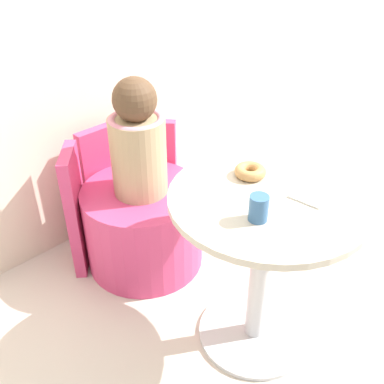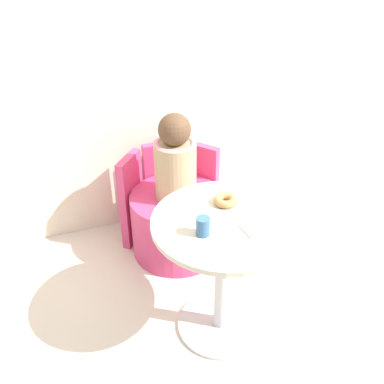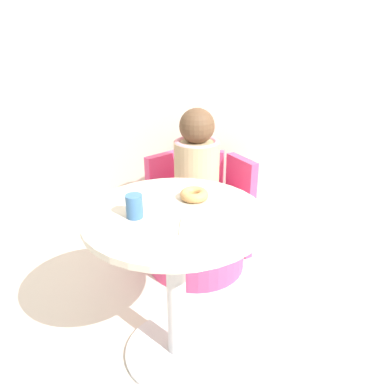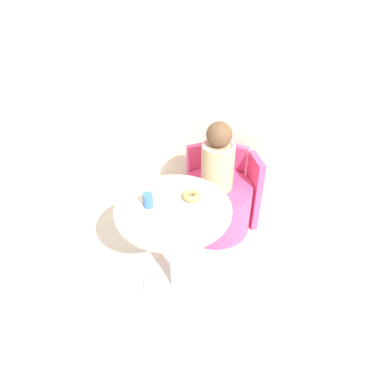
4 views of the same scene
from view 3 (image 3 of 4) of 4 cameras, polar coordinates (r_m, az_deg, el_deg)
name	(u,v)px [view 3 (image 3 of 4)]	position (r m, az deg, el deg)	size (l,w,h in m)	color
ground_plane	(197,360)	(1.76, 0.77, -24.21)	(12.00, 12.00, 0.00)	beige
back_wall	(229,46)	(2.29, 5.61, 21.25)	(6.00, 0.06, 2.40)	beige
round_table	(176,260)	(1.47, -2.53, -10.38)	(0.68, 0.68, 0.69)	silver
tub_chair	(196,234)	(2.18, 0.67, -6.42)	(0.56, 0.56, 0.41)	#D13D70
booth_backrest	(202,201)	(2.34, 1.57, -1.37)	(0.66, 0.24, 0.61)	#D13D70
child_figure	(197,161)	(1.99, 0.73, 4.69)	(0.24, 0.24, 0.53)	tan
donut	(194,195)	(1.46, 0.33, -0.40)	(0.11, 0.11, 0.04)	tan
cup	(134,206)	(1.33, -8.78, -2.15)	(0.06, 0.06, 0.09)	#386699
paper_napkin	(197,227)	(1.26, 0.73, -5.37)	(0.12, 0.12, 0.01)	silver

